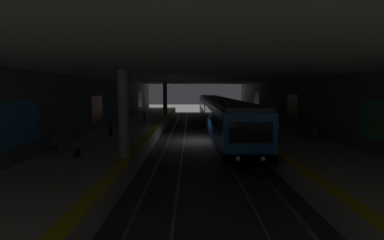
{
  "coord_description": "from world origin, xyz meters",
  "views": [
    {
      "loc": [
        -23.98,
        0.89,
        4.59
      ],
      "look_at": [
        7.26,
        0.72,
        1.08
      ],
      "focal_mm": 25.22,
      "sensor_mm": 36.0,
      "label": 1
    }
  ],
  "objects_px": {
    "bench_right_near": "(60,141)",
    "bench_left_mid": "(275,117)",
    "trash_bin": "(314,134)",
    "bench_left_near": "(307,127)",
    "pillar_far": "(165,99)",
    "person_waiting_near": "(110,124)",
    "person_walking_mid": "(253,109)",
    "backpack_on_floor": "(77,153)",
    "metro_train": "(217,111)",
    "bench_right_mid": "(138,110)",
    "pillar_near": "(123,114)",
    "suitcase_rolling": "(268,124)",
    "person_standing_far": "(144,116)"
  },
  "relations": [
    {
      "from": "person_walking_mid",
      "to": "trash_bin",
      "type": "bearing_deg",
      "value": -179.33
    },
    {
      "from": "person_standing_far",
      "to": "trash_bin",
      "type": "height_order",
      "value": "person_standing_far"
    },
    {
      "from": "person_walking_mid",
      "to": "backpack_on_floor",
      "type": "bearing_deg",
      "value": 146.86
    },
    {
      "from": "bench_left_near",
      "to": "suitcase_rolling",
      "type": "height_order",
      "value": "suitcase_rolling"
    },
    {
      "from": "pillar_far",
      "to": "backpack_on_floor",
      "type": "height_order",
      "value": "pillar_far"
    },
    {
      "from": "bench_right_near",
      "to": "metro_train",
      "type": "bearing_deg",
      "value": -33.3
    },
    {
      "from": "bench_right_near",
      "to": "person_waiting_near",
      "type": "xyz_separation_m",
      "value": [
        4.97,
        -1.48,
        0.37
      ]
    },
    {
      "from": "pillar_near",
      "to": "person_waiting_near",
      "type": "height_order",
      "value": "pillar_near"
    },
    {
      "from": "metro_train",
      "to": "suitcase_rolling",
      "type": "height_order",
      "value": "metro_train"
    },
    {
      "from": "pillar_near",
      "to": "bench_left_near",
      "type": "distance_m",
      "value": 15.13
    },
    {
      "from": "pillar_near",
      "to": "person_waiting_near",
      "type": "bearing_deg",
      "value": 21.97
    },
    {
      "from": "bench_left_mid",
      "to": "bench_right_mid",
      "type": "distance_m",
      "value": 19.55
    },
    {
      "from": "backpack_on_floor",
      "to": "bench_right_mid",
      "type": "bearing_deg",
      "value": 3.69
    },
    {
      "from": "bench_left_mid",
      "to": "trash_bin",
      "type": "height_order",
      "value": "bench_left_mid"
    },
    {
      "from": "person_standing_far",
      "to": "bench_left_mid",
      "type": "bearing_deg",
      "value": -83.66
    },
    {
      "from": "bench_left_near",
      "to": "bench_right_near",
      "type": "bearing_deg",
      "value": 109.33
    },
    {
      "from": "backpack_on_floor",
      "to": "bench_right_near",
      "type": "bearing_deg",
      "value": 46.38
    },
    {
      "from": "trash_bin",
      "to": "person_waiting_near",
      "type": "bearing_deg",
      "value": 82.62
    },
    {
      "from": "bench_right_mid",
      "to": "person_standing_far",
      "type": "bearing_deg",
      "value": -166.01
    },
    {
      "from": "person_waiting_near",
      "to": "suitcase_rolling",
      "type": "height_order",
      "value": "person_waiting_near"
    },
    {
      "from": "bench_left_near",
      "to": "backpack_on_floor",
      "type": "height_order",
      "value": "bench_left_near"
    },
    {
      "from": "bench_right_mid",
      "to": "person_walking_mid",
      "type": "bearing_deg",
      "value": -101.14
    },
    {
      "from": "pillar_far",
      "to": "backpack_on_floor",
      "type": "xyz_separation_m",
      "value": [
        -22.54,
        2.55,
        -2.08
      ]
    },
    {
      "from": "person_walking_mid",
      "to": "trash_bin",
      "type": "height_order",
      "value": "person_walking_mid"
    },
    {
      "from": "pillar_far",
      "to": "person_waiting_near",
      "type": "relative_size",
      "value": 2.76
    },
    {
      "from": "pillar_near",
      "to": "metro_train",
      "type": "relative_size",
      "value": 0.12
    },
    {
      "from": "bench_left_mid",
      "to": "backpack_on_floor",
      "type": "xyz_separation_m",
      "value": [
        -15.83,
        15.43,
        -0.32
      ]
    },
    {
      "from": "pillar_far",
      "to": "bench_right_near",
      "type": "relative_size",
      "value": 2.68
    },
    {
      "from": "pillar_near",
      "to": "bench_right_mid",
      "type": "relative_size",
      "value": 2.68
    },
    {
      "from": "pillar_near",
      "to": "pillar_far",
      "type": "distance_m",
      "value": 22.73
    },
    {
      "from": "bench_right_mid",
      "to": "bench_left_mid",
      "type": "bearing_deg",
      "value": -119.2
    },
    {
      "from": "pillar_near",
      "to": "bench_left_near",
      "type": "relative_size",
      "value": 2.68
    },
    {
      "from": "pillar_near",
      "to": "person_standing_far",
      "type": "height_order",
      "value": "pillar_near"
    },
    {
      "from": "bench_left_near",
      "to": "suitcase_rolling",
      "type": "distance_m",
      "value": 4.43
    },
    {
      "from": "metro_train",
      "to": "person_waiting_near",
      "type": "height_order",
      "value": "metro_train"
    },
    {
      "from": "bench_right_near",
      "to": "bench_left_mid",
      "type": "bearing_deg",
      "value": -50.1
    },
    {
      "from": "bench_right_near",
      "to": "person_walking_mid",
      "type": "xyz_separation_m",
      "value": [
        20.64,
        -16.13,
        0.43
      ]
    },
    {
      "from": "pillar_far",
      "to": "person_standing_far",
      "type": "distance_m",
      "value": 8.54
    },
    {
      "from": "pillar_far",
      "to": "metro_train",
      "type": "distance_m",
      "value": 8.13
    },
    {
      "from": "suitcase_rolling",
      "to": "trash_bin",
      "type": "distance_m",
      "value": 7.0
    },
    {
      "from": "bench_left_mid",
      "to": "backpack_on_floor",
      "type": "bearing_deg",
      "value": 135.73
    },
    {
      "from": "bench_left_mid",
      "to": "backpack_on_floor",
      "type": "distance_m",
      "value": 22.11
    },
    {
      "from": "bench_left_near",
      "to": "trash_bin",
      "type": "xyz_separation_m",
      "value": [
        -2.94,
        0.73,
        -0.1
      ]
    },
    {
      "from": "bench_left_mid",
      "to": "trash_bin",
      "type": "distance_m",
      "value": 11.25
    },
    {
      "from": "pillar_near",
      "to": "person_standing_far",
      "type": "distance_m",
      "value": 14.58
    },
    {
      "from": "bench_left_near",
      "to": "bench_left_mid",
      "type": "distance_m",
      "value": 8.29
    },
    {
      "from": "bench_right_mid",
      "to": "backpack_on_floor",
      "type": "distance_m",
      "value": 25.43
    },
    {
      "from": "bench_right_near",
      "to": "person_walking_mid",
      "type": "height_order",
      "value": "person_walking_mid"
    },
    {
      "from": "suitcase_rolling",
      "to": "person_waiting_near",
      "type": "bearing_deg",
      "value": 110.08
    },
    {
      "from": "bench_left_mid",
      "to": "trash_bin",
      "type": "xyz_separation_m",
      "value": [
        -11.23,
        0.73,
        -0.1
      ]
    }
  ]
}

